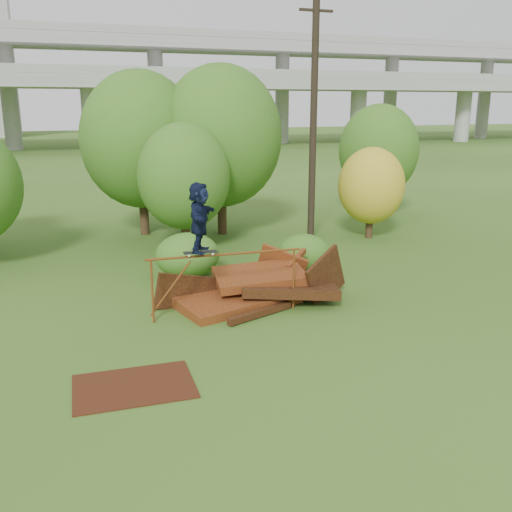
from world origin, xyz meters
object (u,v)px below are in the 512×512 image
object	(u,v)px
scrap_pile	(257,289)
skater	(199,217)
utility_pole	(313,119)
flat_plate	(134,386)

from	to	relation	value
scrap_pile	skater	bearing A→B (deg)	-159.47
scrap_pile	utility_pole	bearing A→B (deg)	53.34
flat_plate	utility_pole	world-z (taller)	utility_pole
scrap_pile	skater	distance (m)	3.05
scrap_pile	utility_pole	xyz separation A→B (m)	(4.84, 6.50, 4.57)
utility_pole	skater	bearing A→B (deg)	-132.87
scrap_pile	utility_pole	size ratio (longest dim) A/B	0.59
skater	utility_pole	xyz separation A→B (m)	(6.67, 7.19, 2.22)
scrap_pile	utility_pole	distance (m)	9.30
skater	flat_plate	xyz separation A→B (m)	(-2.31, -3.27, -2.72)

